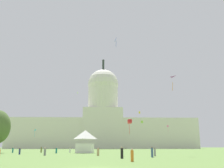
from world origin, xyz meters
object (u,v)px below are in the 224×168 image
(person_grey_near_tree_east, at_px, (155,152))
(kite_yellow_mid, at_px, (139,112))
(kite_white_mid, at_px, (78,93))
(kite_blue_mid, at_px, (116,40))
(person_grey_lawn_far_right, at_px, (45,152))
(kite_pink_low, at_px, (168,127))
(person_white_near_tree_west, at_px, (70,150))
(kite_violet_low, at_px, (170,79))
(person_denim_back_center, at_px, (152,152))
(person_black_front_center, at_px, (122,153))
(person_navy_mid_left, at_px, (20,151))
(kite_cyan_low, at_px, (35,130))
(person_olive_edge_west, at_px, (41,150))
(person_teal_deep_crowd, at_px, (13,150))
(person_teal_back_right, at_px, (56,151))
(kite_red_low, at_px, (130,122))
(event_tent, at_px, (85,141))
(person_tan_edge_east, at_px, (98,152))
(capitol_building, at_px, (103,123))
(kite_lime_low, at_px, (142,122))
(person_orange_near_tent, at_px, (132,156))

(person_grey_near_tree_east, xyz_separation_m, kite_yellow_mid, (13.29, 111.24, 21.67))
(kite_white_mid, relative_size, kite_blue_mid, 0.51)
(person_grey_lawn_far_right, xyz_separation_m, kite_pink_low, (45.06, 77.54, 10.75))
(person_white_near_tree_west, height_order, kite_violet_low, kite_violet_low)
(person_denim_back_center, bearing_deg, person_black_front_center, 95.17)
(person_navy_mid_left, bearing_deg, kite_pink_low, -65.35)
(person_black_front_center, bearing_deg, kite_cyan_low, -42.55)
(person_olive_edge_west, bearing_deg, person_teal_deep_crowd, 135.40)
(person_teal_back_right, height_order, kite_yellow_mid, kite_yellow_mid)
(kite_red_low, height_order, kite_blue_mid, kite_blue_mid)
(person_grey_lawn_far_right, relative_size, kite_yellow_mid, 1.10)
(event_tent, xyz_separation_m, kite_blue_mid, (7.97, -11.66, 25.36))
(kite_red_low, distance_m, kite_white_mid, 96.62)
(person_tan_edge_east, xyz_separation_m, person_black_front_center, (3.82, -12.13, 0.11))
(capitol_building, xyz_separation_m, kite_pink_low, (32.71, -75.44, -8.37))
(person_denim_back_center, xyz_separation_m, person_white_near_tree_west, (-17.90, 34.39, -0.09))
(person_tan_edge_east, distance_m, person_black_front_center, 12.72)
(person_grey_near_tree_east, relative_size, kite_red_low, 0.41)
(person_olive_edge_west, distance_m, kite_blue_mid, 39.98)
(kite_red_low, relative_size, kite_lime_low, 4.42)
(capitol_building, xyz_separation_m, person_olive_edge_west, (-18.99, -126.45, -19.08))
(person_orange_near_tent, xyz_separation_m, kite_white_mid, (-18.67, 124.41, 32.92))
(person_teal_deep_crowd, bearing_deg, person_teal_back_right, -87.07)
(person_denim_back_center, relative_size, kite_white_mid, 1.43)
(event_tent, height_order, person_black_front_center, event_tent)
(person_tan_edge_east, relative_size, person_navy_mid_left, 1.01)
(kite_yellow_mid, height_order, kite_violet_low, kite_yellow_mid)
(kite_blue_mid, bearing_deg, person_black_front_center, 33.26)
(person_tan_edge_east, height_order, kite_yellow_mid, kite_yellow_mid)
(capitol_building, relative_size, person_teal_deep_crowd, 90.51)
(person_teal_back_right, xyz_separation_m, kite_yellow_mid, (35.45, 90.21, 21.67))
(kite_red_low, bearing_deg, kite_yellow_mid, 70.30)
(person_white_near_tree_west, relative_size, person_black_front_center, 0.90)
(event_tent, xyz_separation_m, kite_white_mid, (-10.33, 82.70, 30.45))
(person_teal_back_right, distance_m, person_teal_deep_crowd, 15.03)
(person_grey_near_tree_east, bearing_deg, kite_blue_mid, 31.96)
(person_navy_mid_left, height_order, kite_lime_low, kite_lime_low)
(person_black_front_center, bearing_deg, person_grey_lawn_far_right, -17.03)
(event_tent, bearing_deg, kite_yellow_mid, 76.59)
(person_white_near_tree_west, relative_size, kite_white_mid, 1.31)
(capitol_building, height_order, person_orange_near_tent, capitol_building)
(event_tent, distance_m, person_orange_near_tent, 42.60)
(person_navy_mid_left, relative_size, kite_cyan_low, 0.39)
(person_black_front_center, height_order, kite_cyan_low, kite_cyan_low)
(person_olive_edge_west, distance_m, person_denim_back_center, 45.33)
(person_tan_edge_east, xyz_separation_m, kite_yellow_mid, (24.14, 108.83, 21.67))
(person_grey_lawn_far_right, bearing_deg, person_tan_edge_east, 140.13)
(kite_white_mid, bearing_deg, kite_violet_low, 108.69)
(person_navy_mid_left, bearing_deg, kite_violet_low, -132.77)
(person_teal_back_right, distance_m, person_navy_mid_left, 11.80)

